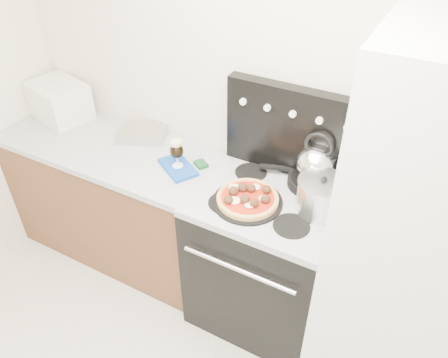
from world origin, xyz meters
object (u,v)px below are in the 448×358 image
Objects in this scene: stove_body at (264,260)px; beer_glass at (177,154)px; pizza_pan at (248,202)px; oven_mitt at (178,167)px; base_cabinet at (119,201)px; toaster_oven at (59,100)px; skillet at (313,181)px; tea_kettle at (317,160)px; fridge at (410,243)px; stock_pot at (321,197)px; pizza at (248,197)px.

stove_body is 0.81m from beer_glass.
beer_glass is at bearing 168.63° from pizza_pan.
oven_mitt is at bearing 179.22° from stove_body.
toaster_oven is (-0.50, 0.12, 0.59)m from base_cabinet.
beer_glass is 0.61× the size of skillet.
base_cabinet is 6.29× the size of tea_kettle.
fridge is 7.58× the size of oven_mitt.
fridge is 8.25× the size of tea_kettle.
tea_kettle is at bearing 117.73° from stock_pot.
tea_kettle reaches higher than skillet.
toaster_oven is at bearing 172.34° from beer_glass.
pizza_pan is at bearing -132.54° from stove_body.
toaster_oven is 1.87m from stock_pot.
pizza is 0.36m from stock_pot.
beer_glass reaches higher than skillet.
oven_mitt is (-0.58, 0.01, 0.47)m from stove_body.
toaster_oven reaches higher than skillet.
beer_glass is (-1.28, 0.03, 0.06)m from fridge.
base_cabinet is 1.88m from fridge.
tea_kettle is at bearing 15.19° from oven_mitt.
stock_pot is (-0.44, 0.05, 0.06)m from fridge.
beer_glass reaches higher than pizza_pan.
stove_body is 2.44× the size of pizza_pan.
pizza_pan is at bearing -121.77° from tea_kettle.
pizza is at bearing -6.48° from base_cabinet.
pizza_pan is 1.53× the size of stock_pot.
toaster_oven is at bearing 171.14° from pizza.
tea_kettle reaches higher than pizza.
oven_mitt is 0.76m from skillet.
fridge is 0.60m from tea_kettle.
oven_mitt is 0.50m from pizza.
tea_kettle is (0.74, 0.20, 0.17)m from oven_mitt.
tea_kettle is (0.25, 0.30, 0.16)m from pizza_pan.
beer_glass is at bearing -164.81° from skillet.
toaster_oven reaches higher than pizza_pan.
pizza is 1.37× the size of tea_kettle.
skillet is at bearing 52.14° from stove_body.
tea_kettle is (1.27, 0.18, 0.65)m from base_cabinet.
pizza is (0.49, -0.10, -0.05)m from beer_glass.
stove_body is 5.24× the size of beer_glass.
stove_body is at bearing -174.37° from stock_pot.
skillet is (0.74, 0.20, -0.06)m from beer_glass.
fridge is at bearing -1.59° from base_cabinet.
base_cabinet is 1.38m from skillet.
fridge reaches higher than stove_body.
fridge is at bearing -23.38° from skillet.
tea_kettle is at bearing 50.64° from pizza.
stove_body is at bearing -0.78° from oven_mitt.
stove_body is 0.46× the size of fridge.
stock_pot is (1.87, -0.12, -0.01)m from toaster_oven.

